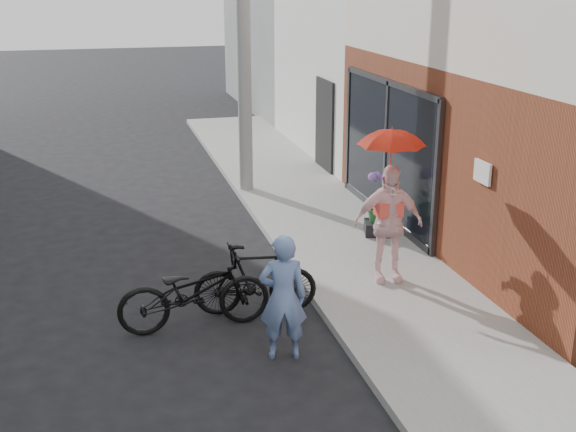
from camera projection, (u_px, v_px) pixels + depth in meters
name	position (u px, v px, depth m)	size (l,w,h in m)	color
ground	(258.00, 328.00, 9.31)	(80.00, 80.00, 0.00)	black
sidewalk	(358.00, 254.00, 11.64)	(2.20, 24.00, 0.12)	gray
curb	(289.00, 261.00, 11.36)	(0.12, 24.00, 0.12)	#9E9E99
plaster_building	(456.00, 11.00, 18.22)	(8.00, 6.00, 7.00)	white
east_building_far	(360.00, 2.00, 24.64)	(8.00, 8.00, 7.00)	slate
utility_pole	(243.00, 21.00, 13.98)	(0.28, 0.28, 7.00)	#9E9E99
officer	(283.00, 297.00, 8.39)	(0.56, 0.37, 1.55)	#6681B6
bike_left	(194.00, 292.00, 9.17)	(0.68, 1.95, 1.02)	black
bike_right	(255.00, 279.00, 9.59)	(0.46, 1.64, 0.99)	black
kimono_woman	(388.00, 224.00, 10.26)	(1.01, 0.42, 1.72)	#FFD5D5
parasol	(392.00, 137.00, 9.86)	(0.90, 0.90, 0.79)	red
planter	(377.00, 228.00, 12.34)	(0.43, 0.43, 0.22)	black
potted_plant	(378.00, 206.00, 12.22)	(0.50, 0.44, 0.56)	#26602E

